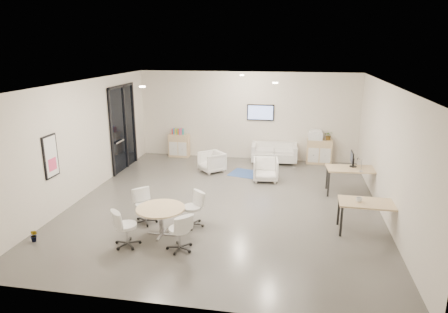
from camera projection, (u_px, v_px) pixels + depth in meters
name	position (u px, v px, depth m)	size (l,w,h in m)	color
room_shell	(226.00, 145.00, 10.36)	(9.60, 10.60, 4.80)	#4F4C48
glass_door	(123.00, 125.00, 13.44)	(0.09, 1.90, 2.85)	black
artwork	(51.00, 157.00, 9.53)	(0.05, 0.54, 1.04)	black
wall_tv	(260.00, 113.00, 14.46)	(0.98, 0.06, 0.58)	black
ceiling_spots	(224.00, 81.00, 10.75)	(3.14, 4.14, 0.03)	#FFEAC6
sideboard_left	(179.00, 145.00, 15.16)	(0.76, 0.40, 0.86)	#D9B382
sideboard_right	(319.00, 152.00, 14.26)	(0.88, 0.42, 0.88)	#D9B382
books	(178.00, 131.00, 15.02)	(0.45, 0.14, 0.22)	red
printer	(316.00, 135.00, 14.13)	(0.52, 0.44, 0.35)	white
loveseat	(274.00, 154.00, 14.40)	(1.65, 0.90, 0.60)	beige
blue_rug	(250.00, 174.00, 13.15)	(1.34, 0.89, 0.01)	navy
armchair_left	(212.00, 161.00, 13.35)	(0.72, 0.68, 0.74)	beige
armchair_right	(266.00, 169.00, 12.46)	(0.76, 0.71, 0.78)	beige
desk_rear	(353.00, 171.00, 11.25)	(1.52, 0.84, 0.77)	#D9B382
desk_front	(371.00, 206.00, 8.91)	(1.42, 0.74, 0.73)	#D9B382
monitor	(352.00, 159.00, 11.31)	(0.20, 0.50, 0.44)	black
round_table	(161.00, 211.00, 8.81)	(1.08, 1.08, 0.66)	#D9B382
meeting_chairs	(161.00, 218.00, 8.86)	(2.00, 2.00, 0.82)	white
plant_cabinet	(329.00, 137.00, 14.03)	(0.30, 0.33, 0.26)	#3F7F3F
plant_floor	(35.00, 239.00, 8.65)	(0.16, 0.29, 0.13)	#3F7F3F
cup	(359.00, 199.00, 8.91)	(0.13, 0.10, 0.13)	white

